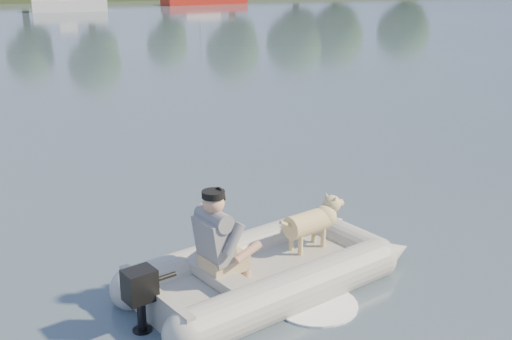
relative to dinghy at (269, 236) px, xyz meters
name	(u,v)px	position (x,y,z in m)	size (l,w,h in m)	color
water	(271,275)	(0.10, 0.18, -0.64)	(160.00, 160.00, 0.00)	slate
dinghy	(269,236)	(0.00, 0.00, 0.00)	(5.12, 3.94, 1.47)	#A0A09B
man	(216,236)	(-0.73, -0.18, 0.19)	(0.77, 0.66, 1.15)	slate
dog	(308,227)	(0.64, 0.27, -0.08)	(0.99, 0.35, 0.66)	tan
outboard_motor	(141,303)	(-1.68, -0.56, -0.30)	(0.44, 0.31, 0.84)	black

